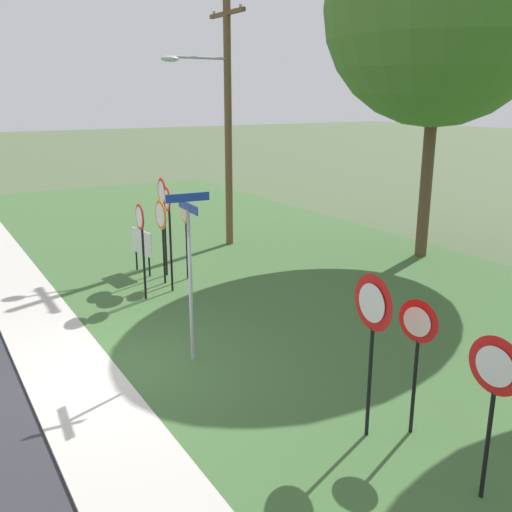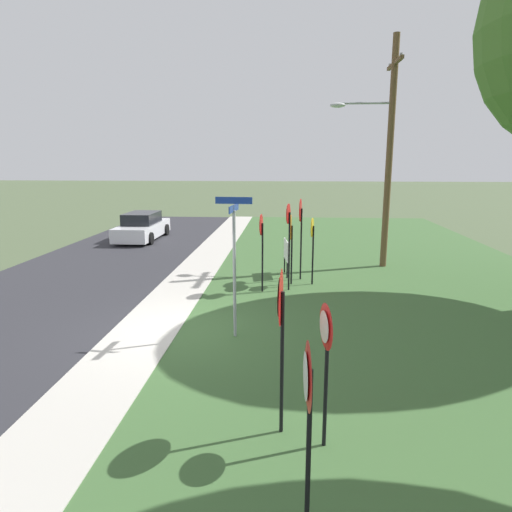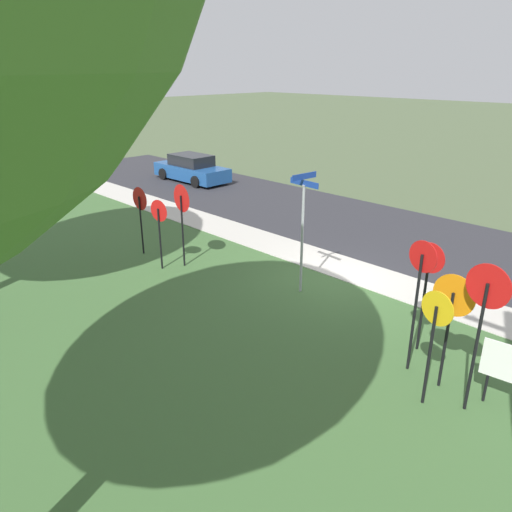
# 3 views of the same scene
# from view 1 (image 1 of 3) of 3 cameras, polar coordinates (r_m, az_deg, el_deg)

# --- Properties ---
(ground_plane) EXTENTS (160.00, 160.00, 0.00)m
(ground_plane) POSITION_cam_1_polar(r_m,az_deg,el_deg) (10.88, -13.53, -11.34)
(ground_plane) COLOR #4C5B3D
(sidewalk_strip) EXTENTS (44.00, 1.60, 0.06)m
(sidewalk_strip) POSITION_cam_1_polar(r_m,az_deg,el_deg) (10.69, -17.70, -12.00)
(sidewalk_strip) COLOR #BCB7AD
(sidewalk_strip) RESTS_ON ground_plane
(grass_median) EXTENTS (44.00, 12.00, 0.04)m
(grass_median) POSITION_cam_1_polar(r_m,az_deg,el_deg) (13.68, 11.15, -5.35)
(grass_median) COLOR #3D6033
(grass_median) RESTS_ON ground_plane
(stop_sign_near_left) EXTENTS (0.78, 0.10, 2.26)m
(stop_sign_near_left) POSITION_cam_1_polar(r_m,az_deg,el_deg) (15.02, -9.50, 3.26)
(stop_sign_near_left) COLOR black
(stop_sign_near_left) RESTS_ON grass_median
(stop_sign_near_right) EXTENTS (0.60, 0.14, 2.69)m
(stop_sign_near_right) POSITION_cam_1_polar(r_m,az_deg,el_deg) (14.30, -8.78, 3.75)
(stop_sign_near_right) COLOR black
(stop_sign_near_right) RESTS_ON grass_median
(stop_sign_far_left) EXTENTS (0.61, 0.13, 2.18)m
(stop_sign_far_left) POSITION_cam_1_polar(r_m,az_deg,el_deg) (15.32, -7.13, 3.25)
(stop_sign_far_left) COLOR black
(stop_sign_far_left) RESTS_ON grass_median
(stop_sign_far_center) EXTENTS (0.75, 0.12, 2.73)m
(stop_sign_far_center) POSITION_cam_1_polar(r_m,az_deg,el_deg) (15.64, -9.35, 5.09)
(stop_sign_far_center) COLOR black
(stop_sign_far_center) RESTS_ON grass_median
(stop_sign_far_right) EXTENTS (0.63, 0.11, 2.39)m
(stop_sign_far_right) POSITION_cam_1_polar(r_m,az_deg,el_deg) (13.85, -11.47, 2.40)
(stop_sign_far_right) COLOR black
(stop_sign_far_right) RESTS_ON grass_median
(yield_sign_near_left) EXTENTS (0.73, 0.11, 2.17)m
(yield_sign_near_left) POSITION_cam_1_polar(r_m,az_deg,el_deg) (7.36, 22.77, -11.57)
(yield_sign_near_left) COLOR black
(yield_sign_near_left) RESTS_ON grass_median
(yield_sign_near_right) EXTENTS (0.82, 0.11, 2.50)m
(yield_sign_near_right) POSITION_cam_1_polar(r_m,az_deg,el_deg) (8.09, 11.54, -6.07)
(yield_sign_near_right) COLOR black
(yield_sign_near_right) RESTS_ON grass_median
(yield_sign_far_left) EXTENTS (0.64, 0.15, 2.10)m
(yield_sign_far_left) POSITION_cam_1_polar(r_m,az_deg,el_deg) (8.44, 15.86, -7.84)
(yield_sign_far_left) COLOR black
(yield_sign_far_left) RESTS_ON grass_median
(street_name_post) EXTENTS (0.96, 0.81, 3.19)m
(street_name_post) POSITION_cam_1_polar(r_m,az_deg,el_deg) (10.41, -6.67, -0.83)
(street_name_post) COLOR #9EA0A8
(street_name_post) RESTS_ON grass_median
(utility_pole) EXTENTS (2.10, 2.34, 8.29)m
(utility_pole) POSITION_cam_1_polar(r_m,az_deg,el_deg) (18.67, -3.28, 14.66)
(utility_pole) COLOR brown
(utility_pole) RESTS_ON grass_median
(notice_board) EXTENTS (1.10, 0.17, 1.25)m
(notice_board) POSITION_cam_1_polar(r_m,az_deg,el_deg) (16.21, -11.40, 1.14)
(notice_board) COLOR black
(notice_board) RESTS_ON grass_median
(oak_tree_left) EXTENTS (6.60, 6.60, 10.54)m
(oak_tree_left) POSITION_cam_1_polar(r_m,az_deg,el_deg) (18.14, 18.05, 22.60)
(oak_tree_left) COLOR brown
(oak_tree_left) RESTS_ON grass_median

